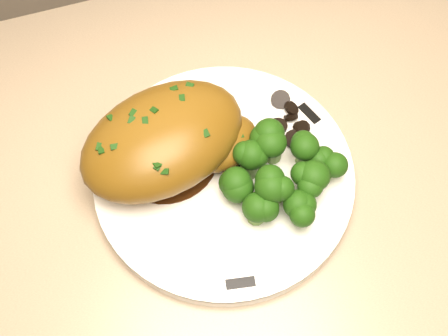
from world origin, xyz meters
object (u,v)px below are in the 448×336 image
object	(u,v)px
counter	(356,261)
broccoli_florets	(283,177)
chicken_breast	(169,140)
plate	(224,176)

from	to	relation	value
counter	broccoli_florets	size ratio (longest dim) A/B	17.20
counter	broccoli_florets	xyz separation A→B (m)	(-0.19, -0.01, 0.47)
counter	chicken_breast	world-z (taller)	counter
plate	broccoli_florets	bearing A→B (deg)	-33.93
chicken_breast	broccoli_florets	size ratio (longest dim) A/B	1.68
plate	broccoli_florets	world-z (taller)	broccoli_florets
plate	broccoli_florets	xyz separation A→B (m)	(0.05, -0.03, 0.03)
counter	broccoli_florets	distance (m)	0.51
plate	chicken_breast	size ratio (longest dim) A/B	1.33
counter	broccoli_florets	world-z (taller)	counter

